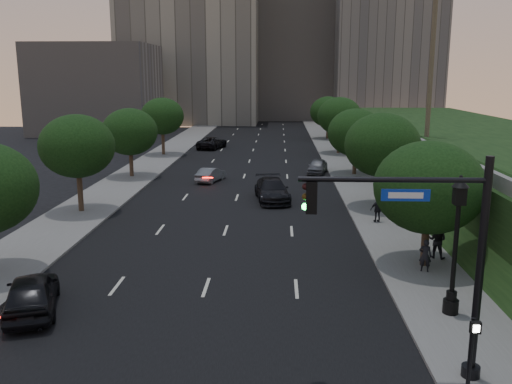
{
  "coord_description": "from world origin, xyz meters",
  "views": [
    {
      "loc": [
        3.15,
        -17.44,
        9.23
      ],
      "look_at": [
        2.07,
        8.56,
        3.6
      ],
      "focal_mm": 38.0,
      "sensor_mm": 36.0,
      "label": 1
    }
  ],
  "objects_px": {
    "sedan_near_left": "(32,293)",
    "pedestrian_b": "(437,240)",
    "sedan_far_left": "(212,143)",
    "pedestrian_a": "(425,255)",
    "sedan_near_right": "(272,190)",
    "traffic_signal_mast": "(443,267)",
    "sedan_mid_left": "(211,175)",
    "pedestrian_c": "(378,209)",
    "street_lamp": "(455,252)",
    "sedan_far_right": "(317,166)"
  },
  "relations": [
    {
      "from": "pedestrian_a",
      "to": "sedan_near_right",
      "type": "bearing_deg",
      "value": -46.07
    },
    {
      "from": "street_lamp",
      "to": "sedan_mid_left",
      "type": "height_order",
      "value": "street_lamp"
    },
    {
      "from": "traffic_signal_mast",
      "to": "sedan_far_right",
      "type": "xyz_separation_m",
      "value": [
        -1.13,
        35.96,
        -2.99
      ]
    },
    {
      "from": "pedestrian_c",
      "to": "street_lamp",
      "type": "bearing_deg",
      "value": 80.38
    },
    {
      "from": "traffic_signal_mast",
      "to": "street_lamp",
      "type": "height_order",
      "value": "traffic_signal_mast"
    },
    {
      "from": "street_lamp",
      "to": "pedestrian_c",
      "type": "distance_m",
      "value": 13.48
    },
    {
      "from": "pedestrian_b",
      "to": "sedan_far_left",
      "type": "bearing_deg",
      "value": -38.95
    },
    {
      "from": "sedan_far_left",
      "to": "pedestrian_b",
      "type": "height_order",
      "value": "pedestrian_b"
    },
    {
      "from": "pedestrian_a",
      "to": "pedestrian_b",
      "type": "bearing_deg",
      "value": -101.43
    },
    {
      "from": "sedan_far_left",
      "to": "sedan_far_right",
      "type": "distance_m",
      "value": 21.27
    },
    {
      "from": "sedan_far_left",
      "to": "sedan_near_right",
      "type": "xyz_separation_m",
      "value": [
        8.05,
        -29.11,
        0.06
      ]
    },
    {
      "from": "traffic_signal_mast",
      "to": "sedan_mid_left",
      "type": "xyz_separation_m",
      "value": [
        -10.83,
        31.44,
        -3.04
      ]
    },
    {
      "from": "sedan_near_right",
      "to": "sedan_far_left",
      "type": "bearing_deg",
      "value": 97.47
    },
    {
      "from": "sedan_far_right",
      "to": "pedestrian_b",
      "type": "bearing_deg",
      "value": -67.71
    },
    {
      "from": "traffic_signal_mast",
      "to": "sedan_near_left",
      "type": "relative_size",
      "value": 1.49
    },
    {
      "from": "pedestrian_a",
      "to": "sedan_mid_left",
      "type": "bearing_deg",
      "value": -42.16
    },
    {
      "from": "sedan_near_right",
      "to": "sedan_near_left",
      "type": "bearing_deg",
      "value": -122.91
    },
    {
      "from": "sedan_near_right",
      "to": "pedestrian_b",
      "type": "xyz_separation_m",
      "value": [
        8.51,
        -13.06,
        0.27
      ]
    },
    {
      "from": "pedestrian_a",
      "to": "pedestrian_c",
      "type": "xyz_separation_m",
      "value": [
        -0.67,
        8.76,
        0.03
      ]
    },
    {
      "from": "street_lamp",
      "to": "sedan_far_right",
      "type": "distance_m",
      "value": 31.59
    },
    {
      "from": "sedan_far_left",
      "to": "pedestrian_a",
      "type": "bearing_deg",
      "value": 124.07
    },
    {
      "from": "sedan_near_left",
      "to": "traffic_signal_mast",
      "type": "bearing_deg",
      "value": 144.76
    },
    {
      "from": "sedan_near_left",
      "to": "sedan_far_left",
      "type": "relative_size",
      "value": 0.86
    },
    {
      "from": "sedan_far_left",
      "to": "pedestrian_b",
      "type": "bearing_deg",
      "value": 126.22
    },
    {
      "from": "sedan_near_left",
      "to": "pedestrian_c",
      "type": "bearing_deg",
      "value": -158.35
    },
    {
      "from": "street_lamp",
      "to": "pedestrian_a",
      "type": "bearing_deg",
      "value": 87.57
    },
    {
      "from": "sedan_near_left",
      "to": "sedan_far_left",
      "type": "distance_m",
      "value": 49.06
    },
    {
      "from": "street_lamp",
      "to": "sedan_far_left",
      "type": "xyz_separation_m",
      "value": [
        -15.26,
        48.77,
        -1.88
      ]
    },
    {
      "from": "sedan_near_right",
      "to": "pedestrian_c",
      "type": "distance_m",
      "value": 9.21
    },
    {
      "from": "sedan_mid_left",
      "to": "pedestrian_b",
      "type": "xyz_separation_m",
      "value": [
        14.01,
        -20.28,
        0.45
      ]
    },
    {
      "from": "traffic_signal_mast",
      "to": "sedan_far_right",
      "type": "distance_m",
      "value": 36.1
    },
    {
      "from": "traffic_signal_mast",
      "to": "pedestrian_a",
      "type": "distance_m",
      "value": 9.8
    },
    {
      "from": "traffic_signal_mast",
      "to": "pedestrian_c",
      "type": "height_order",
      "value": "traffic_signal_mast"
    },
    {
      "from": "street_lamp",
      "to": "traffic_signal_mast",
      "type": "bearing_deg",
      "value": -112.31
    },
    {
      "from": "sedan_near_right",
      "to": "pedestrian_a",
      "type": "bearing_deg",
      "value": -71.82
    },
    {
      "from": "sedan_near_left",
      "to": "sedan_far_left",
      "type": "height_order",
      "value": "sedan_near_left"
    },
    {
      "from": "traffic_signal_mast",
      "to": "pedestrian_c",
      "type": "distance_m",
      "value": 18.2
    },
    {
      "from": "sedan_far_right",
      "to": "pedestrian_a",
      "type": "relative_size",
      "value": 2.57
    },
    {
      "from": "sedan_near_right",
      "to": "pedestrian_b",
      "type": "bearing_deg",
      "value": -64.92
    },
    {
      "from": "sedan_near_left",
      "to": "sedan_mid_left",
      "type": "bearing_deg",
      "value": -116.7
    },
    {
      "from": "sedan_near_left",
      "to": "pedestrian_b",
      "type": "xyz_separation_m",
      "value": [
        17.77,
        6.87,
        0.28
      ]
    },
    {
      "from": "sedan_far_left",
      "to": "sedan_far_right",
      "type": "height_order",
      "value": "sedan_far_left"
    },
    {
      "from": "pedestrian_a",
      "to": "pedestrian_c",
      "type": "distance_m",
      "value": 8.79
    },
    {
      "from": "sedan_mid_left",
      "to": "sedan_far_left",
      "type": "height_order",
      "value": "sedan_far_left"
    },
    {
      "from": "sedan_far_left",
      "to": "sedan_far_right",
      "type": "relative_size",
      "value": 1.36
    },
    {
      "from": "pedestrian_b",
      "to": "sedan_mid_left",
      "type": "bearing_deg",
      "value": -25.75
    },
    {
      "from": "traffic_signal_mast",
      "to": "sedan_near_right",
      "type": "height_order",
      "value": "traffic_signal_mast"
    },
    {
      "from": "sedan_far_right",
      "to": "pedestrian_c",
      "type": "xyz_separation_m",
      "value": [
        2.53,
        -18.02,
        0.28
      ]
    },
    {
      "from": "pedestrian_a",
      "to": "pedestrian_b",
      "type": "height_order",
      "value": "pedestrian_b"
    },
    {
      "from": "sedan_near_left",
      "to": "sedan_far_right",
      "type": "relative_size",
      "value": 1.17
    }
  ]
}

